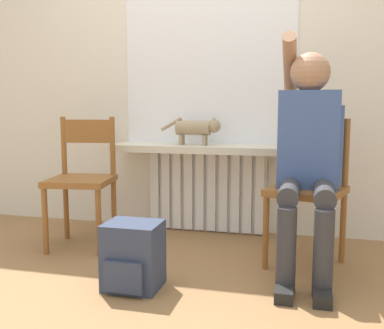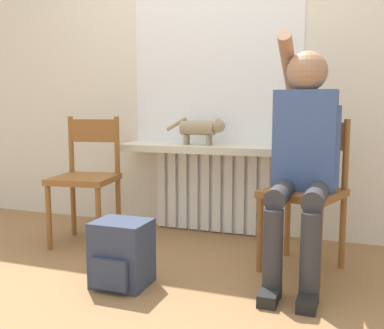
# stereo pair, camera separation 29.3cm
# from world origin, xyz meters

# --- Properties ---
(ground_plane) EXTENTS (12.00, 12.00, 0.00)m
(ground_plane) POSITION_xyz_m (0.00, 0.00, 0.00)
(ground_plane) COLOR olive
(wall_with_window) EXTENTS (7.00, 0.06, 2.70)m
(wall_with_window) POSITION_xyz_m (0.00, 1.23, 1.35)
(wall_with_window) COLOR silver
(wall_with_window) RESTS_ON ground_plane
(radiator) EXTENTS (0.89, 0.08, 0.62)m
(radiator) POSITION_xyz_m (0.00, 1.15, 0.31)
(radiator) COLOR white
(radiator) RESTS_ON ground_plane
(windowsill) EXTENTS (1.33, 0.33, 0.05)m
(windowsill) POSITION_xyz_m (0.00, 1.04, 0.64)
(windowsill) COLOR beige
(windowsill) RESTS_ON radiator
(window_glass) EXTENTS (1.28, 0.01, 1.26)m
(window_glass) POSITION_xyz_m (0.00, 1.20, 1.29)
(window_glass) COLOR white
(window_glass) RESTS_ON windowsill
(chair_left) EXTENTS (0.46, 0.46, 0.87)m
(chair_left) POSITION_xyz_m (-0.74, 0.60, 0.46)
(chair_left) COLOR brown
(chair_left) RESTS_ON ground_plane
(chair_right) EXTENTS (0.50, 0.50, 0.87)m
(chair_right) POSITION_xyz_m (0.74, 0.59, 0.46)
(chair_right) COLOR brown
(chair_right) RESTS_ON ground_plane
(person) EXTENTS (0.36, 1.00, 1.36)m
(person) POSITION_xyz_m (0.73, 0.48, 0.71)
(person) COLOR #333338
(person) RESTS_ON ground_plane
(cat) EXTENTS (0.45, 0.10, 0.20)m
(cat) POSITION_xyz_m (-0.04, 1.02, 0.79)
(cat) COLOR #9E896B
(cat) RESTS_ON windowsill
(backpack) EXTENTS (0.28, 0.27, 0.35)m
(backpack) POSITION_xyz_m (-0.13, -0.01, 0.17)
(backpack) COLOR #333D56
(backpack) RESTS_ON ground_plane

